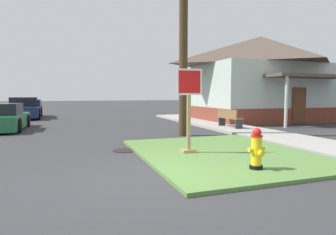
{
  "coord_description": "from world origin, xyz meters",
  "views": [
    {
      "loc": [
        -1.5,
        -5.29,
        1.64
      ],
      "look_at": [
        1.44,
        3.17,
        0.93
      ],
      "focal_mm": 30.57,
      "sensor_mm": 36.0,
      "label": 1
    }
  ],
  "objects": [
    {
      "name": "pickup_truck_navy",
      "position": [
        -4.39,
        16.91,
        0.62
      ],
      "size": [
        2.2,
        5.21,
        1.48
      ],
      "color": "#19234C",
      "rests_on": "ground"
    },
    {
      "name": "grass_corner_patch",
      "position": [
        2.45,
        1.56,
        0.04
      ],
      "size": [
        4.44,
        5.56,
        0.08
      ],
      "primitive_type": "cube",
      "color": "#567F3D",
      "rests_on": "ground"
    },
    {
      "name": "fire_hydrant",
      "position": [
        2.21,
        -0.3,
        0.49
      ],
      "size": [
        0.38,
        0.34,
        0.87
      ],
      "color": "black",
      "rests_on": "grass_corner_patch"
    },
    {
      "name": "manhole_cover",
      "position": [
        0.02,
        2.97,
        0.01
      ],
      "size": [
        0.7,
        0.7,
        0.02
      ],
      "primitive_type": "cylinder",
      "color": "black",
      "rests_on": "ground"
    },
    {
      "name": "street_bench",
      "position": [
        5.64,
        6.46,
        0.59
      ],
      "size": [
        0.45,
        1.61,
        0.85
      ],
      "color": "brown",
      "rests_on": "sidewalk_strip"
    },
    {
      "name": "ground_plane",
      "position": [
        0.0,
        0.0,
        0.0
      ],
      "size": [
        160.0,
        160.0,
        0.0
      ],
      "primitive_type": "plane",
      "color": "#333335"
    },
    {
      "name": "utility_pole",
      "position": [
        2.82,
        5.29,
        5.29
      ],
      "size": [
        1.53,
        0.34,
        10.3
      ],
      "color": "#42301E",
      "rests_on": "ground"
    },
    {
      "name": "parked_sedan_green",
      "position": [
        -4.42,
        9.71,
        0.54
      ],
      "size": [
        1.96,
        4.12,
        1.25
      ],
      "color": "#1E6038",
      "rests_on": "ground"
    },
    {
      "name": "stop_sign",
      "position": [
        1.55,
        1.76,
        1.16
      ],
      "size": [
        0.69,
        0.32,
        2.25
      ],
      "color": "#A3845B",
      "rests_on": "grass_corner_patch"
    },
    {
      "name": "sidewalk_strip",
      "position": [
        5.87,
        6.23,
        0.06
      ],
      "size": [
        2.2,
        18.69,
        0.12
      ],
      "primitive_type": "cube",
      "color": "#9E9B93",
      "rests_on": "ground"
    },
    {
      "name": "corner_house",
      "position": [
        10.72,
        10.96,
        2.84
      ],
      "size": [
        9.33,
        8.65,
        5.53
      ],
      "color": "brown",
      "rests_on": "ground"
    }
  ]
}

